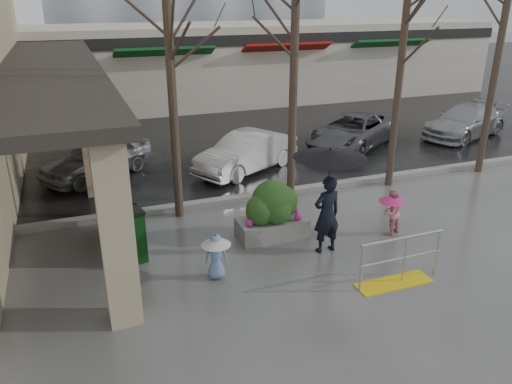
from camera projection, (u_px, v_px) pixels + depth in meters
ground at (309, 267)px, 10.67m from camera, size 120.00×120.00×0.00m
street_asphalt at (144, 92)px, 29.79m from camera, size 120.00×36.00×0.01m
curb at (246, 197)px, 14.12m from camera, size 120.00×0.30×0.15m
canopy_slab at (46, 60)px, 14.70m from camera, size 2.80×18.00×0.25m
pillar_front at (116, 231)px, 8.30m from camera, size 0.55×0.55×3.50m
pillar_back at (90, 136)px, 13.95m from camera, size 0.55×0.55×3.50m
storefront_row at (192, 64)px, 26.20m from camera, size 34.00×6.74×4.00m
handrail at (398, 266)px, 9.94m from camera, size 1.90×0.50×1.03m
tree_west at (167, 11)px, 11.27m from camera, size 3.20×3.20×6.80m
tree_midwest at (296, 3)px, 12.27m from camera, size 3.20×3.20×7.00m
tree_mideast at (406, 17)px, 13.50m from camera, size 3.20×3.20×6.50m
woman at (328, 186)px, 10.77m from camera, size 1.59×1.59×2.44m
child_pink at (391, 209)px, 11.93m from camera, size 0.66×0.64×1.13m
child_blue at (216, 251)px, 10.04m from camera, size 0.62×0.62×0.98m
planter at (272, 210)px, 11.76m from camera, size 1.65×0.97×1.44m
news_boxes at (121, 222)px, 11.36m from camera, size 0.87×2.20×1.20m
car_a at (97, 158)px, 15.74m from camera, size 3.89×3.32×1.26m
car_b at (246, 153)px, 16.24m from camera, size 4.00×2.99×1.26m
car_c at (353, 131)px, 18.86m from camera, size 4.94×4.21×1.26m
car_d at (465, 121)px, 20.25m from camera, size 4.68×3.08×1.26m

